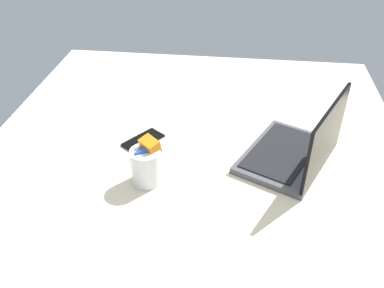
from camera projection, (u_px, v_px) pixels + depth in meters
bed_mattress at (189, 198)px, 131.88cm from camera, size 180.00×140.00×18.00cm
laptop at (297, 150)px, 129.90cm from camera, size 39.70×35.01×23.00cm
snack_cup at (146, 164)px, 121.17cm from camera, size 9.96×9.46×14.14cm
cell_phone at (143, 140)px, 141.35cm from camera, size 15.30×13.79×0.80cm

